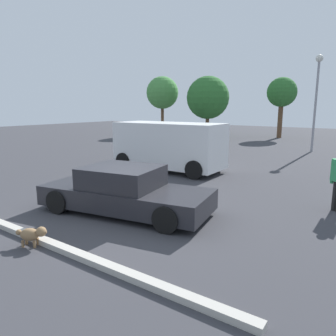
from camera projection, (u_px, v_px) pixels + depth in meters
The scene contains 9 objects.
ground_plane at pixel (129, 213), 8.53m from camera, with size 80.00×80.00×0.00m, color #38383D.
sedan_foreground at pixel (125, 191), 8.50m from camera, with size 4.85×2.58×1.25m.
dog at pixel (32, 234), 6.44m from camera, with size 0.59×0.43×0.43m.
van_white at pixel (169, 145), 14.01m from camera, with size 4.93×2.16×2.13m.
parking_curb at pixel (48, 243), 6.50m from camera, with size 9.00×0.20×0.12m, color #B7B2A8.
light_post_near at pixel (317, 86), 19.38m from camera, with size 0.44×0.44×5.92m.
tree_back_left at pixel (282, 93), 28.25m from camera, with size 2.62×2.62×5.41m.
tree_back_center at pixel (208, 98), 29.15m from camera, with size 3.92×3.92×5.60m.
tree_far_right at pixel (162, 93), 31.66m from camera, with size 3.21×3.21×5.80m.
Camera 1 is at (5.50, -6.09, 2.82)m, focal length 33.73 mm.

